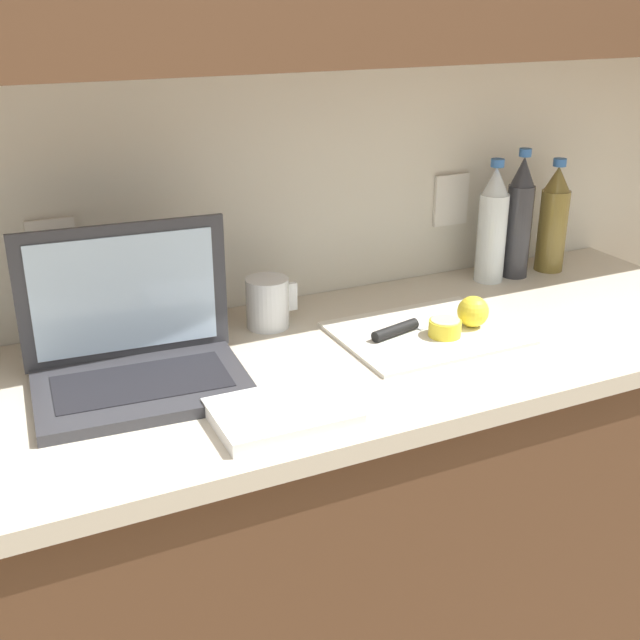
{
  "coord_description": "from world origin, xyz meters",
  "views": [
    {
      "loc": [
        -0.39,
        -1.23,
        1.54
      ],
      "look_at": [
        0.19,
        -0.01,
        0.99
      ],
      "focal_mm": 45.0,
      "sensor_mm": 36.0,
      "label": 1
    }
  ],
  "objects_px": {
    "laptop": "(135,348)",
    "measuring_cup": "(268,303)",
    "bottle_oil_tall": "(519,219)",
    "lemon_half_cut": "(445,328)",
    "cutting_board": "(426,334)",
    "knife": "(410,326)",
    "bottle_green_soda": "(492,226)",
    "lemon_whole_beside": "(473,312)",
    "bottle_water_clear": "(553,220)"
  },
  "relations": [
    {
      "from": "lemon_whole_beside",
      "to": "bottle_oil_tall",
      "type": "relative_size",
      "value": 0.21
    },
    {
      "from": "knife",
      "to": "measuring_cup",
      "type": "relative_size",
      "value": 2.78
    },
    {
      "from": "bottle_green_soda",
      "to": "measuring_cup",
      "type": "relative_size",
      "value": 2.68
    },
    {
      "from": "laptop",
      "to": "bottle_green_soda",
      "type": "height_order",
      "value": "bottle_green_soda"
    },
    {
      "from": "cutting_board",
      "to": "lemon_whole_beside",
      "type": "distance_m",
      "value": 0.11
    },
    {
      "from": "laptop",
      "to": "knife",
      "type": "bearing_deg",
      "value": 1.45
    },
    {
      "from": "bottle_green_soda",
      "to": "bottle_oil_tall",
      "type": "bearing_deg",
      "value": 0.0
    },
    {
      "from": "lemon_whole_beside",
      "to": "bottle_oil_tall",
      "type": "xyz_separation_m",
      "value": [
        0.29,
        0.23,
        0.1
      ]
    },
    {
      "from": "bottle_water_clear",
      "to": "cutting_board",
      "type": "bearing_deg",
      "value": -156.23
    },
    {
      "from": "cutting_board",
      "to": "knife",
      "type": "height_order",
      "value": "knife"
    },
    {
      "from": "bottle_oil_tall",
      "to": "laptop",
      "type": "bearing_deg",
      "value": -170.03
    },
    {
      "from": "bottle_water_clear",
      "to": "knife",
      "type": "bearing_deg",
      "value": -159.35
    },
    {
      "from": "laptop",
      "to": "measuring_cup",
      "type": "relative_size",
      "value": 3.53
    },
    {
      "from": "laptop",
      "to": "lemon_half_cut",
      "type": "xyz_separation_m",
      "value": [
        0.59,
        -0.08,
        -0.04
      ]
    },
    {
      "from": "laptop",
      "to": "knife",
      "type": "height_order",
      "value": "laptop"
    },
    {
      "from": "cutting_board",
      "to": "measuring_cup",
      "type": "relative_size",
      "value": 3.24
    },
    {
      "from": "bottle_oil_tall",
      "to": "measuring_cup",
      "type": "xyz_separation_m",
      "value": [
        -0.65,
        -0.04,
        -0.09
      ]
    },
    {
      "from": "knife",
      "to": "lemon_whole_beside",
      "type": "bearing_deg",
      "value": -31.02
    },
    {
      "from": "laptop",
      "to": "bottle_green_soda",
      "type": "relative_size",
      "value": 1.32
    },
    {
      "from": "bottle_oil_tall",
      "to": "measuring_cup",
      "type": "relative_size",
      "value": 2.83
    },
    {
      "from": "bottle_green_soda",
      "to": "measuring_cup",
      "type": "bearing_deg",
      "value": -176.44
    },
    {
      "from": "lemon_half_cut",
      "to": "knife",
      "type": "bearing_deg",
      "value": 130.24
    },
    {
      "from": "cutting_board",
      "to": "bottle_oil_tall",
      "type": "height_order",
      "value": "bottle_oil_tall"
    },
    {
      "from": "bottle_green_soda",
      "to": "bottle_water_clear",
      "type": "xyz_separation_m",
      "value": [
        0.18,
        0.0,
        -0.01
      ]
    },
    {
      "from": "laptop",
      "to": "measuring_cup",
      "type": "distance_m",
      "value": 0.33
    },
    {
      "from": "bottle_green_soda",
      "to": "bottle_oil_tall",
      "type": "relative_size",
      "value": 0.94
    },
    {
      "from": "laptop",
      "to": "cutting_board",
      "type": "relative_size",
      "value": 1.09
    },
    {
      "from": "bottle_green_soda",
      "to": "bottle_water_clear",
      "type": "height_order",
      "value": "bottle_green_soda"
    },
    {
      "from": "measuring_cup",
      "to": "bottle_water_clear",
      "type": "bearing_deg",
      "value": 2.71
    },
    {
      "from": "cutting_board",
      "to": "bottle_oil_tall",
      "type": "relative_size",
      "value": 1.14
    },
    {
      "from": "measuring_cup",
      "to": "bottle_oil_tall",
      "type": "bearing_deg",
      "value": 3.14
    },
    {
      "from": "bottle_water_clear",
      "to": "measuring_cup",
      "type": "xyz_separation_m",
      "value": [
        -0.76,
        -0.04,
        -0.07
      ]
    },
    {
      "from": "measuring_cup",
      "to": "bottle_green_soda",
      "type": "bearing_deg",
      "value": 3.56
    },
    {
      "from": "cutting_board",
      "to": "lemon_half_cut",
      "type": "xyz_separation_m",
      "value": [
        0.02,
        -0.03,
        0.02
      ]
    },
    {
      "from": "laptop",
      "to": "lemon_whole_beside",
      "type": "distance_m",
      "value": 0.67
    },
    {
      "from": "lemon_whole_beside",
      "to": "bottle_water_clear",
      "type": "bearing_deg",
      "value": 30.56
    },
    {
      "from": "lemon_whole_beside",
      "to": "measuring_cup",
      "type": "xyz_separation_m",
      "value": [
        -0.36,
        0.2,
        0.01
      ]
    },
    {
      "from": "knife",
      "to": "bottle_water_clear",
      "type": "xyz_separation_m",
      "value": [
        0.51,
        0.19,
        0.11
      ]
    },
    {
      "from": "lemon_whole_beside",
      "to": "bottle_water_clear",
      "type": "distance_m",
      "value": 0.46
    },
    {
      "from": "knife",
      "to": "bottle_oil_tall",
      "type": "height_order",
      "value": "bottle_oil_tall"
    },
    {
      "from": "bottle_water_clear",
      "to": "measuring_cup",
      "type": "distance_m",
      "value": 0.76
    },
    {
      "from": "laptop",
      "to": "bottle_green_soda",
      "type": "bearing_deg",
      "value": 15.08
    },
    {
      "from": "bottle_oil_tall",
      "to": "lemon_half_cut",
      "type": "bearing_deg",
      "value": -145.8
    },
    {
      "from": "bottle_green_soda",
      "to": "lemon_half_cut",
      "type": "bearing_deg",
      "value": -139.4
    },
    {
      "from": "laptop",
      "to": "bottle_green_soda",
      "type": "distance_m",
      "value": 0.89
    },
    {
      "from": "bottle_oil_tall",
      "to": "measuring_cup",
      "type": "distance_m",
      "value": 0.66
    },
    {
      "from": "bottle_green_soda",
      "to": "measuring_cup",
      "type": "xyz_separation_m",
      "value": [
        -0.58,
        -0.04,
        -0.08
      ]
    },
    {
      "from": "knife",
      "to": "measuring_cup",
      "type": "distance_m",
      "value": 0.29
    },
    {
      "from": "lemon_whole_beside",
      "to": "bottle_water_clear",
      "type": "xyz_separation_m",
      "value": [
        0.39,
        0.23,
        0.09
      ]
    },
    {
      "from": "lemon_half_cut",
      "to": "bottle_oil_tall",
      "type": "relative_size",
      "value": 0.21
    }
  ]
}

